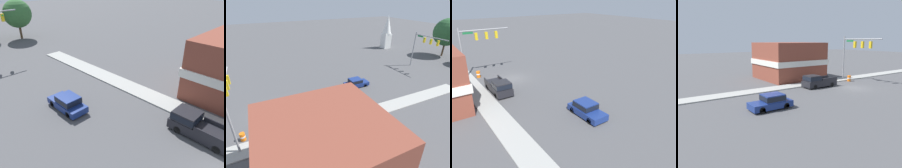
{
  "view_description": "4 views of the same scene",
  "coord_description": "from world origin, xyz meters",
  "views": [
    {
      "loc": [
        -11.67,
        -1.14,
        12.1
      ],
      "look_at": [
        1.26,
        11.79,
        2.63
      ],
      "focal_mm": 35.0,
      "sensor_mm": 36.0,
      "label": 1
    },
    {
      "loc": [
        21.77,
        -0.26,
        14.47
      ],
      "look_at": [
        -0.23,
        10.25,
        2.23
      ],
      "focal_mm": 28.0,
      "sensor_mm": 36.0,
      "label": 2
    },
    {
      "loc": [
        11.3,
        29.45,
        11.47
      ],
      "look_at": [
        -1.27,
        11.67,
        2.69
      ],
      "focal_mm": 35.0,
      "sensor_mm": 36.0,
      "label": 3
    },
    {
      "loc": [
        -20.42,
        24.81,
        6.76
      ],
      "look_at": [
        -0.58,
        11.45,
        1.96
      ],
      "focal_mm": 35.0,
      "sensor_mm": 36.0,
      "label": 4
    }
  ],
  "objects": [
    {
      "name": "ground_plane",
      "position": [
        0.0,
        0.0,
        0.0
      ],
      "size": [
        200.0,
        200.0,
        0.0
      ],
      "primitive_type": "plane",
      "color": "#4C4C4F"
    },
    {
      "name": "sidewalk_curb",
      "position": [
        5.7,
        0.0,
        0.07
      ],
      "size": [
        2.4,
        60.0,
        0.14
      ],
      "color": "#9E9E99",
      "rests_on": "ground"
    },
    {
      "name": "near_signal_assembly",
      "position": [
        3.23,
        -3.83,
        5.47
      ],
      "size": [
        7.19,
        0.49,
        7.44
      ],
      "color": "gray",
      "rests_on": "ground"
    },
    {
      "name": "car_lead",
      "position": [
        -2.0,
        14.63,
        0.78
      ],
      "size": [
        1.87,
        4.31,
        1.51
      ],
      "color": "black",
      "rests_on": "ground"
    },
    {
      "name": "pickup_truck_parked",
      "position": [
        3.31,
        4.05,
        0.89
      ],
      "size": [
        1.99,
        5.22,
        1.81
      ],
      "color": "black",
      "rests_on": "ground"
    },
    {
      "name": "construction_barrel",
      "position": [
        3.9,
        -3.5,
        0.5
      ],
      "size": [
        0.59,
        0.59,
        0.98
      ],
      "color": "orange",
      "rests_on": "ground"
    },
    {
      "name": "corner_brick_building",
      "position": [
        12.14,
        3.16,
        3.16
      ],
      "size": [
        9.79,
        10.22,
        6.36
      ],
      "color": "brown",
      "rests_on": "ground"
    }
  ]
}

